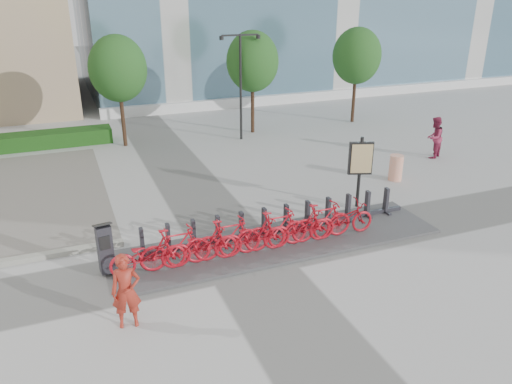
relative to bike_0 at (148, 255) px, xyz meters
name	(u,v)px	position (x,y,z in m)	size (l,w,h in m)	color
ground	(243,256)	(2.60, 0.05, -0.60)	(120.00, 120.00, 0.00)	#A5A5A5
hedge_b	(46,139)	(-2.40, 13.25, -0.25)	(6.00, 1.20, 0.70)	#1D4915
tree_1	(118,69)	(1.10, 12.05, 2.99)	(2.60, 2.60, 5.10)	#482A1B
tree_2	(253,62)	(7.60, 12.05, 2.99)	(2.60, 2.60, 5.10)	#482A1B
tree_3	(357,56)	(13.60, 12.05, 2.99)	(2.60, 2.60, 5.10)	#482A1B
streetlamp	(241,75)	(6.60, 11.05, 2.54)	(2.00, 0.20, 5.00)	black
dock_pad	(281,242)	(3.90, 0.35, -0.56)	(9.60, 2.40, 0.08)	#4A4A4C
dock_rail_posts	(276,220)	(3.96, 0.82, -0.09)	(8.02, 0.50, 0.85)	#29282F
bike_0	(148,255)	(0.00, 0.00, 0.00)	(0.69, 1.97, 1.03)	#B3101D
bike_1	(175,248)	(0.72, 0.00, 0.06)	(0.54, 1.91, 1.15)	#B3101D
bike_2	(202,245)	(1.44, 0.00, 0.00)	(0.69, 1.97, 1.03)	#B3101D
bike_3	(228,238)	(2.16, 0.00, 0.06)	(0.54, 1.91, 1.15)	#B3101D
bike_4	(253,236)	(2.88, 0.00, 0.00)	(0.69, 1.97, 1.03)	#B3101D
bike_5	(276,229)	(3.60, 0.00, 0.06)	(0.54, 1.91, 1.15)	#B3101D
bike_6	(299,227)	(4.32, 0.00, 0.00)	(0.69, 1.97, 1.03)	#B3101D
bike_7	(322,221)	(5.04, 0.00, 0.06)	(0.54, 1.91, 1.15)	#B3101D
bike_8	(343,219)	(5.76, 0.00, 0.00)	(0.69, 1.97, 1.03)	#B3101D
kiosk	(105,248)	(-1.00, 0.43, 0.17)	(0.49, 0.42, 1.44)	#29282F
worker_red	(126,291)	(-0.80, -1.93, 0.27)	(0.63, 0.42, 1.74)	#A32A1C
pedestrian	(434,137)	(13.43, 5.19, 0.31)	(0.88, 0.69, 1.82)	#922647
construction_barrel	(396,168)	(10.19, 3.46, -0.10)	(0.52, 0.52, 1.00)	#FF5E25
map_sign	(360,161)	(7.42, 1.80, 1.03)	(0.80, 0.38, 2.46)	black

